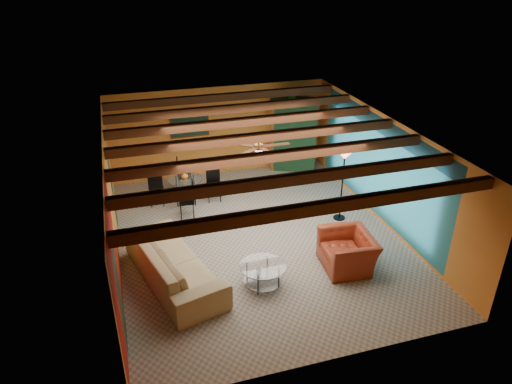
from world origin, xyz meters
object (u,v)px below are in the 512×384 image
object	(u,v)px
armoire	(291,135)
floor_lamp	(342,185)
sofa	(174,263)
coffee_table	(263,275)
armchair	(348,251)
vase	(184,166)
potted_plant	(293,93)
dining_table	(185,186)

from	to	relation	value
armoire	floor_lamp	world-z (taller)	armoire
sofa	coffee_table	distance (m)	1.85
armchair	vase	bearing A→B (deg)	-139.20
floor_lamp	potted_plant	size ratio (longest dim) A/B	3.92
armoire	vase	size ratio (longest dim) A/B	11.13
coffee_table	sofa	bearing A→B (deg)	158.34
coffee_table	potted_plant	bearing A→B (deg)	64.10
vase	armchair	bearing A→B (deg)	-54.05
vase	sofa	bearing A→B (deg)	-103.11
coffee_table	armoire	xyz separation A→B (m)	(2.64, 5.43, 0.84)
dining_table	potted_plant	size ratio (longest dim) A/B	3.93
armchair	armoire	distance (m)	5.43
armchair	coffee_table	distance (m)	1.96
coffee_table	dining_table	xyz separation A→B (m)	(-0.92, 4.06, 0.25)
floor_lamp	coffee_table	bearing A→B (deg)	-143.14
coffee_table	armoire	distance (m)	6.10
sofa	coffee_table	xyz separation A→B (m)	(1.71, -0.68, -0.19)
potted_plant	sofa	bearing A→B (deg)	-132.48
sofa	potted_plant	xyz separation A→B (m)	(4.35, 4.75, 1.99)
armchair	coffee_table	bearing A→B (deg)	-82.41
vase	floor_lamp	bearing A→B (deg)	-28.96
coffee_table	dining_table	bearing A→B (deg)	102.82
sofa	potted_plant	distance (m)	6.74
coffee_table	dining_table	size ratio (longest dim) A/B	0.51
armchair	coffee_table	xyz separation A→B (m)	(-1.95, -0.09, -0.14)
armchair	potted_plant	size ratio (longest dim) A/B	2.47
potted_plant	floor_lamp	bearing A→B (deg)	-88.50
sofa	vase	world-z (taller)	vase
dining_table	armoire	world-z (taller)	armoire
armoire	vase	distance (m)	3.81
dining_table	vase	bearing A→B (deg)	0.00
vase	armoire	bearing A→B (deg)	20.99
armchair	floor_lamp	distance (m)	2.17
floor_lamp	potted_plant	xyz separation A→B (m)	(-0.09, 3.39, 1.47)
sofa	armoire	bearing A→B (deg)	-57.37
sofa	dining_table	bearing A→B (deg)	-28.00
dining_table	vase	world-z (taller)	vase
sofa	armchair	bearing A→B (deg)	-113.98
dining_table	coffee_table	bearing A→B (deg)	-77.18
coffee_table	vase	world-z (taller)	vase
coffee_table	potted_plant	size ratio (longest dim) A/B	1.99
sofa	armchair	size ratio (longest dim) A/B	2.47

